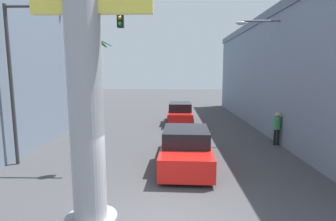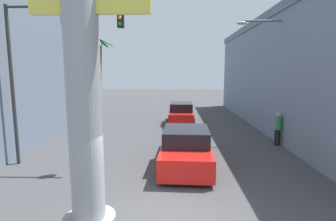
# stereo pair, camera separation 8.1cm
# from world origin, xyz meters

# --- Properties ---
(ground_plane) EXTENTS (87.47, 87.47, 0.00)m
(ground_plane) POSITION_xyz_m (0.00, 10.00, 0.00)
(ground_plane) COLOR #424244
(building_right) EXTENTS (8.26, 24.95, 7.46)m
(building_right) POSITION_xyz_m (9.87, 11.72, 3.74)
(building_right) COLOR slate
(building_right) RESTS_ON ground
(neon_sign_pole) EXTENTS (2.68, 1.11, 9.90)m
(neon_sign_pole) POSITION_xyz_m (-1.57, -0.85, 4.54)
(neon_sign_pole) COLOR #9E9EA3
(neon_sign_pole) RESTS_ON ground
(street_lamp) EXTENTS (2.88, 0.28, 6.62)m
(street_lamp) POSITION_xyz_m (5.80, 8.36, 4.09)
(street_lamp) COLOR #59595E
(street_lamp) RESTS_ON ground
(traffic_light_mast) EXTENTS (5.31, 0.32, 6.39)m
(traffic_light_mast) POSITION_xyz_m (-4.72, 4.30, 4.48)
(traffic_light_mast) COLOR #333333
(traffic_light_mast) RESTS_ON ground
(car_lead) EXTENTS (2.22, 5.25, 1.56)m
(car_lead) POSITION_xyz_m (0.73, 4.50, 0.70)
(car_lead) COLOR black
(car_lead) RESTS_ON ground
(car_far) EXTENTS (1.97, 4.24, 1.56)m
(car_far) POSITION_xyz_m (0.73, 13.26, 0.73)
(car_far) COLOR black
(car_far) RESTS_ON ground
(palm_tree_mid_left) EXTENTS (2.62, 2.60, 9.61)m
(palm_tree_mid_left) POSITION_xyz_m (-6.89, 10.77, 6.11)
(palm_tree_mid_left) COLOR brown
(palm_tree_mid_left) RESTS_ON ground
(palm_tree_far_left) EXTENTS (3.01, 2.95, 6.98)m
(palm_tree_far_left) POSITION_xyz_m (-6.81, 18.38, 4.48)
(palm_tree_far_left) COLOR brown
(palm_tree_far_left) RESTS_ON ground
(pedestrian_far_left) EXTENTS (0.44, 0.44, 1.71)m
(pedestrian_far_left) POSITION_xyz_m (-5.47, 13.46, 1.00)
(pedestrian_far_left) COLOR black
(pedestrian_far_left) RESTS_ON ground
(pedestrian_mid_right) EXTENTS (0.42, 0.42, 1.73)m
(pedestrian_mid_right) POSITION_xyz_m (5.62, 7.40, 1.01)
(pedestrian_mid_right) COLOR black
(pedestrian_mid_right) RESTS_ON ground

